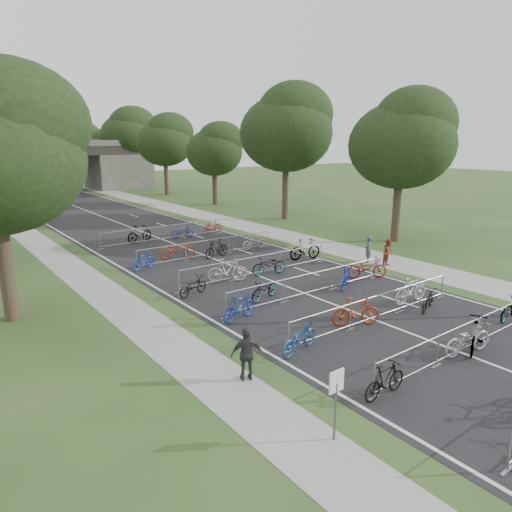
{
  "coord_description": "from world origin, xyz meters",
  "views": [
    {
      "loc": [
        -13.98,
        -3.45,
        6.92
      ],
      "look_at": [
        -0.14,
        14.95,
        1.1
      ],
      "focal_mm": 32.0,
      "sensor_mm": 36.0,
      "label": 1
    }
  ],
  "objects": [
    {
      "name": "barrier_row_3",
      "position": [
        0.0,
        11.0,
        0.55
      ],
      "size": [
        9.7,
        0.08,
        1.1
      ],
      "color": "#999CA0",
      "rests_on": "ground"
    },
    {
      "name": "bike_13",
      "position": [
        -2.01,
        11.82,
        0.47
      ],
      "size": [
        1.89,
        1.1,
        0.94
      ],
      "primitive_type": "imported",
      "rotation": [
        0.0,
        0.0,
        5.0
      ],
      "color": "#999CA0",
      "rests_on": "ground"
    },
    {
      "name": "bike_20",
      "position": [
        -4.3,
        19.72,
        0.49
      ],
      "size": [
        1.68,
        0.94,
        0.97
      ],
      "primitive_type": "imported",
      "rotation": [
        0.0,
        0.0,
        5.03
      ],
      "color": "navy",
      "rests_on": "ground"
    },
    {
      "name": "sidewalk_right",
      "position": [
        8.0,
        50.0,
        0.01
      ],
      "size": [
        3.0,
        140.0,
        0.01
      ],
      "primitive_type": "cube",
      "color": "gray",
      "rests_on": "ground"
    },
    {
      "name": "bike_11",
      "position": [
        2.79,
        7.58,
        0.6
      ],
      "size": [
        2.03,
        0.67,
        1.2
      ],
      "primitive_type": "imported",
      "rotation": [
        0.0,
        0.0,
        1.51
      ],
      "color": "#AEAEB6",
      "rests_on": "ground"
    },
    {
      "name": "road",
      "position": [
        0.0,
        50.0,
        0.01
      ],
      "size": [
        11.0,
        140.0,
        0.01
      ],
      "primitive_type": "cube",
      "color": "black",
      "rests_on": "ground"
    },
    {
      "name": "bike_6",
      "position": [
        0.47,
        3.45,
        0.6
      ],
      "size": [
        2.05,
        1.24,
        1.19
      ],
      "primitive_type": "imported",
      "rotation": [
        0.0,
        0.0,
        1.94
      ],
      "color": "#999CA0",
      "rests_on": "ground"
    },
    {
      "name": "bike_7",
      "position": [
        4.3,
        4.11,
        0.45
      ],
      "size": [
        1.75,
        0.79,
        0.89
      ],
      "primitive_type": "imported",
      "rotation": [
        0.0,
        0.0,
        1.69
      ],
      "color": "#999CA0",
      "rests_on": "ground"
    },
    {
      "name": "park_sign",
      "position": [
        -6.8,
        3.0,
        1.27
      ],
      "size": [
        0.45,
        0.06,
        1.83
      ],
      "color": "#4C4C51",
      "rests_on": "ground"
    },
    {
      "name": "overpass_bridge",
      "position": [
        0.0,
        65.0,
        3.53
      ],
      "size": [
        31.0,
        8.0,
        7.05
      ],
      "color": "#44423D",
      "rests_on": "ground"
    },
    {
      "name": "barrier_row_2",
      "position": [
        0.0,
        7.2,
        0.55
      ],
      "size": [
        9.7,
        0.08,
        1.1
      ],
      "color": "#999CA0",
      "rests_on": "ground"
    },
    {
      "name": "bike_17",
      "position": [
        -1.89,
        14.99,
        0.61
      ],
      "size": [
        2.08,
        1.34,
        1.22
      ],
      "primitive_type": "imported",
      "rotation": [
        0.0,
        0.0,
        1.16
      ],
      "color": "#9D9EA4",
      "rests_on": "ground"
    },
    {
      "name": "bike_25",
      "position": [
        -1.63,
        26.59,
        0.59
      ],
      "size": [
        2.02,
        0.92,
        1.17
      ],
      "primitive_type": "imported",
      "rotation": [
        0.0,
        0.0,
        1.77
      ],
      "color": "#999CA0",
      "rests_on": "ground"
    },
    {
      "name": "pedestrian_a",
      "position": [
        6.8,
        13.29,
        0.77
      ],
      "size": [
        0.67,
        0.65,
        1.54
      ],
      "primitive_type": "imported",
      "rotation": [
        0.0,
        0.0,
        3.86
      ],
      "color": "#383B54",
      "rests_on": "ground"
    },
    {
      "name": "pedestrian_c",
      "position": [
        -6.8,
        6.53,
        0.82
      ],
      "size": [
        1.04,
        0.77,
        1.64
      ],
      "primitive_type": "imported",
      "rotation": [
        0.0,
        0.0,
        2.7
      ],
      "color": "#2A2B2D",
      "rests_on": "ground"
    },
    {
      "name": "bike_8",
      "position": [
        -4.3,
        6.99,
        0.49
      ],
      "size": [
        1.98,
        1.08,
        0.99
      ],
      "primitive_type": "imported",
      "rotation": [
        0.0,
        0.0,
        1.81
      ],
      "color": "navy",
      "rests_on": "ground"
    },
    {
      "name": "bike_9",
      "position": [
        -1.07,
        7.35,
        0.58
      ],
      "size": [
        1.95,
        1.37,
        1.15
      ],
      "primitive_type": "imported",
      "rotation": [
        0.0,
        0.0,
        1.08
      ],
      "color": "maroon",
      "rests_on": "ground"
    },
    {
      "name": "barrier_row_5",
      "position": [
        0.0,
        20.0,
        0.55
      ],
      "size": [
        9.7,
        0.08,
        1.1
      ],
      "color": "#999CA0",
      "rests_on": "ground"
    },
    {
      "name": "tree_right_1",
      "position": [
        13.11,
        27.93,
        7.9
      ],
      "size": [
        8.18,
        8.18,
        12.47
      ],
      "color": "#33261C",
      "rests_on": "ground"
    },
    {
      "name": "barrier_row_6",
      "position": [
        0.0,
        26.0,
        0.55
      ],
      "size": [
        9.7,
        0.08,
        1.1
      ],
      "color": "#999CA0",
      "rests_on": "ground"
    },
    {
      "name": "bike_23",
      "position": [
        3.49,
        19.96,
        0.49
      ],
      "size": [
        1.88,
        0.7,
        0.98
      ],
      "primitive_type": "imported",
      "rotation": [
        0.0,
        0.0,
        1.6
      ],
      "color": "#A4A5AB",
      "rests_on": "ground"
    },
    {
      "name": "bike_26",
      "position": [
        1.38,
        25.98,
        0.44
      ],
      "size": [
        1.76,
        0.94,
        0.88
      ],
      "primitive_type": "imported",
      "rotation": [
        0.0,
        0.0,
        1.35
      ],
      "color": "navy",
      "rests_on": "ground"
    },
    {
      "name": "bike_16",
      "position": [
        -4.3,
        14.24,
        0.45
      ],
      "size": [
        1.8,
        1.06,
        0.89
      ],
      "primitive_type": "imported",
      "rotation": [
        0.0,
        0.0,
        1.87
      ],
      "color": "black",
      "rests_on": "ground"
    },
    {
      "name": "barrier_row_1",
      "position": [
        0.0,
        3.6,
        0.55
      ],
      "size": [
        9.7,
        0.08,
        1.1
      ],
      "color": "#999CA0",
      "rests_on": "ground"
    },
    {
      "name": "tree_right_0",
      "position": [
        13.11,
        15.93,
        6.92
      ],
      "size": [
        7.17,
        7.17,
        10.93
      ],
      "color": "#33261C",
      "rests_on": "ground"
    },
    {
      "name": "bike_10",
      "position": [
        2.64,
        6.65,
        0.44
      ],
      "size": [
        1.77,
        1.13,
        0.88
      ],
      "primitive_type": "imported",
      "rotation": [
        0.0,
        0.0,
        1.93
      ],
      "color": "black",
      "rests_on": "ground"
    },
    {
      "name": "bike_27",
      "position": [
        4.3,
        26.4,
        0.5
      ],
      "size": [
        1.68,
        0.53,
        1.0
      ],
      "primitive_type": "imported",
      "rotation": [
        0.0,
        0.0,
        4.75
      ],
      "color": "maroon",
      "rests_on": "ground"
    },
    {
      "name": "bike_14",
      "position": [
        2.13,
        10.76,
        0.56
      ],
      "size": [
        1.88,
        1.43,
        1.13
      ],
      "primitive_type": "imported",
      "rotation": [
        0.0,
        0.0,
        2.12
      ],
      "color": "navy",
      "rests_on": "ground"
    },
    {
      "name": "bike_18",
      "position": [
        0.6,
        14.75,
        0.52
      ],
      "size": [
        2.05,
        0.98,
        1.03
      ],
      "primitive_type": "imported",
      "rotation": [
        0.0,
        0.0,
        4.56
      ],
      "color": "#999CA0",
      "rests_on": "ground"
    },
    {
      "name": "tree_right_6",
      "position": [
        13.11,
        87.93,
        6.92
      ],
      "size": [
        7.17,
        7.17,
        10.93
      ],
      "color": "#33261C",
      "rests_on": "ground"
    },
    {
      "name": "tree_right_3",
      "position": [
        13.11,
        51.93,
        6.92
      ],
      "size": [
        7.17,
        7.17,
        10.93
      ],
      "color": "#33261C",
      "rests_on": "ground"
    },
    {
      "name": "bike_22",
      "position": [
        0.3,
        19.54,
        0.57
      ],
      "size": [
        1.97,
        0.99,
        1.14
      ],
      "primitive_type": "imported",
      "rotation": [
        0.0,
        0.0,
        4.96
      ],
      "color": "black",
      "rests_on": "ground"
    },
    {
      "name": "bike_4",
      "position": [
        -4.3,
        3.48,
        0.5
      ],
      "size": [
        1.68,
        0.47,
        1.01
      ],
      "primitive_type": "imported",
      "rotation": [
        0.0,
        0.0,
        1.57
      ],
      "color": "black",
      "rests_on": "ground"
    },
    {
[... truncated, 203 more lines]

